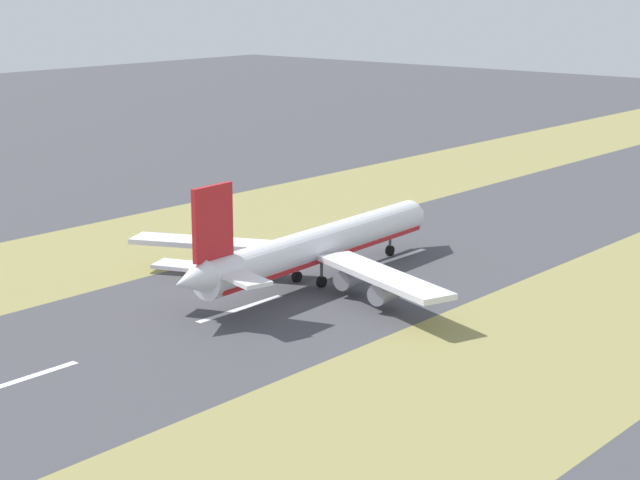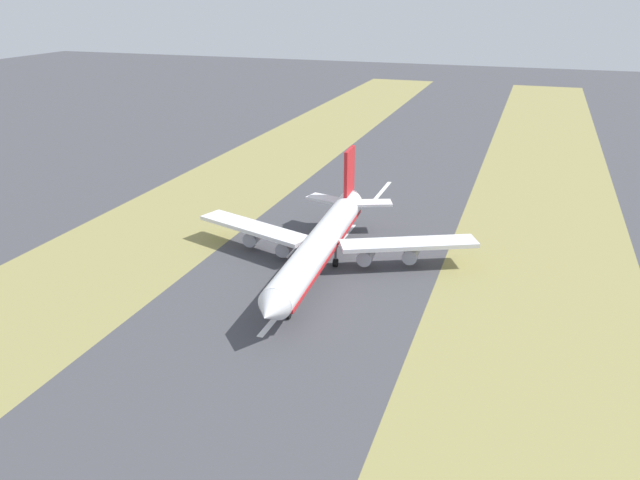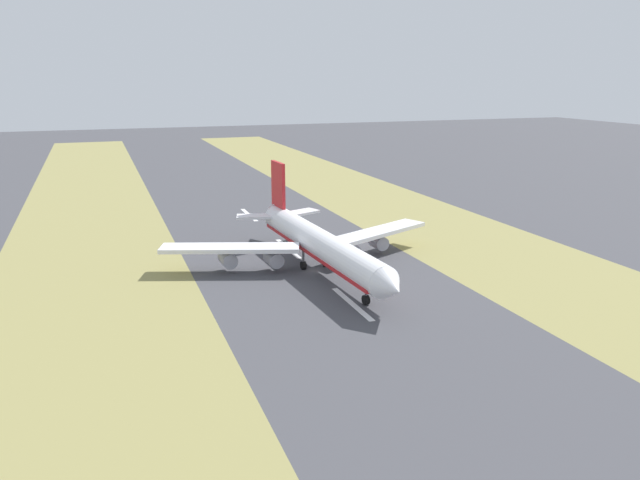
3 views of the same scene
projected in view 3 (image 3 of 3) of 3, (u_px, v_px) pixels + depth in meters
ground_plane at (314, 271)px, 133.26m from camera, size 800.00×800.00×0.00m
grass_median_west at (492, 251)px, 148.02m from camera, size 40.00×600.00×0.01m
grass_median_east at (91, 295)px, 118.50m from camera, size 40.00×600.00×0.01m
centreline_dash_near at (249, 215)px, 186.69m from camera, size 1.20×18.00×0.01m
centreline_dash_mid at (288, 248)px, 150.31m from camera, size 1.20×18.00×0.01m
centreline_dash_far at (352, 304)px, 113.92m from camera, size 1.20×18.00×0.01m
airplane_main_jet at (316, 242)px, 132.59m from camera, size 64.03×67.20×20.20m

